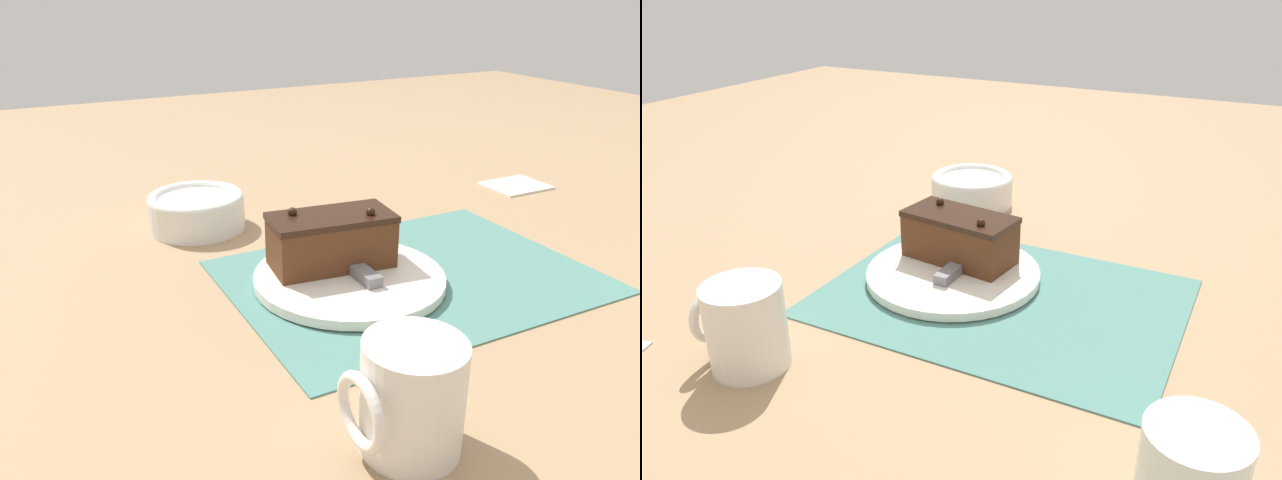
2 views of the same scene
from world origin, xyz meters
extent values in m
plane|color=#9E7F5B|center=(0.00, 0.00, 0.00)|extent=(3.00, 3.00, 0.00)
cube|color=slate|center=(0.00, 0.00, 0.00)|extent=(0.46, 0.34, 0.00)
cylinder|color=white|center=(0.08, -0.02, 0.01)|extent=(0.24, 0.24, 0.01)
cube|color=#512D19|center=(0.09, -0.05, 0.05)|extent=(0.16, 0.09, 0.06)
cube|color=black|center=(0.09, -0.05, 0.08)|extent=(0.17, 0.10, 0.01)
sphere|color=black|center=(0.05, -0.03, 0.09)|extent=(0.01, 0.01, 0.01)
sphere|color=black|center=(0.13, -0.07, 0.09)|extent=(0.01, 0.01, 0.01)
cube|color=slate|center=(0.07, 0.00, 0.02)|extent=(0.02, 0.07, 0.01)
cube|color=#B7BABF|center=(0.07, -0.11, 0.02)|extent=(0.02, 0.15, 0.00)
cylinder|color=silver|center=(-0.27, 0.26, 0.04)|extent=(0.08, 0.08, 0.09)
cylinder|color=white|center=(0.19, -0.30, 0.02)|extent=(0.15, 0.15, 0.05)
torus|color=white|center=(0.19, -0.30, 0.05)|extent=(0.15, 0.15, 0.02)
cylinder|color=silver|center=(0.18, 0.26, 0.05)|extent=(0.09, 0.09, 0.10)
torus|color=silver|center=(0.23, 0.26, 0.05)|extent=(0.01, 0.07, 0.07)
camera|label=1|loc=(0.44, 0.59, 0.36)|focal=35.00mm
camera|label=2|loc=(-0.29, 0.67, 0.41)|focal=35.00mm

